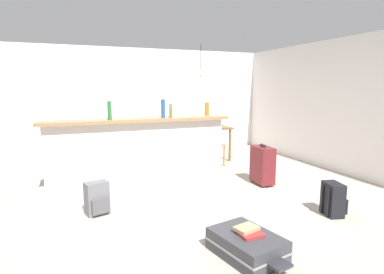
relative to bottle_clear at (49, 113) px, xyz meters
The scene contains 19 objects.
ground_plane 2.40m from the bottle_clear, 13.80° to the right, with size 13.00×13.00×0.05m, color #ADA393.
wall_back 3.24m from the bottle_clear, 52.24° to the left, with size 6.60×0.10×2.50m, color silver.
wall_right 5.04m from the bottle_clear, ahead, with size 0.10×6.00×2.50m, color silver.
partition_half_wall 1.47m from the bottle_clear, ahead, with size 2.80×0.20×1.07m, color silver.
bar_countertop 1.30m from the bottle_clear, ahead, with size 2.96×0.40×0.05m, color #93704C.
bottle_clear is the anchor object (origin of this frame).
bottle_green 0.85m from the bottle_clear, ahead, with size 0.06×0.06×0.28m, color #2D6B38.
bottle_blue 1.67m from the bottle_clear, ahead, with size 0.07×0.07×0.29m, color #284C89.
bottle_amber 2.50m from the bottle_clear, ahead, with size 0.07×0.07×0.22m, color #9E661E.
grocery_bag 1.93m from the bottle_clear, ahead, with size 0.26×0.18×0.22m, color beige.
dining_table 3.34m from the bottle_clear, 23.97° to the left, with size 1.10×0.80×0.74m.
dining_chair_near_partition 3.17m from the bottle_clear, 15.98° to the left, with size 0.47×0.47×0.93m.
dining_chair_far_side 3.70m from the bottle_clear, 31.41° to the left, with size 0.43×0.43×0.93m.
pendant_lamp 3.37m from the bottle_clear, 25.45° to the left, with size 0.34×0.34×0.70m.
suitcase_flat_charcoal 3.29m from the bottle_clear, 54.93° to the right, with size 0.62×0.88×0.22m.
suitcase_upright_maroon 3.40m from the bottle_clear, 11.66° to the right, with size 0.27×0.46×0.67m.
backpack_black 4.04m from the bottle_clear, 32.27° to the right, with size 0.29×0.31×0.42m.
backpack_grey 1.51m from the bottle_clear, 60.43° to the right, with size 0.32×0.30×0.42m.
book_stack 3.25m from the bottle_clear, 54.70° to the right, with size 0.25×0.26×0.06m.
Camera 1 is at (-1.73, -4.44, 1.61)m, focal length 29.38 mm.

